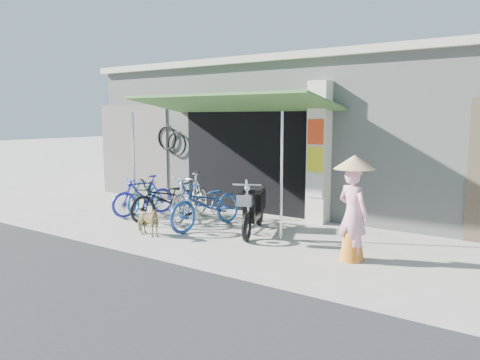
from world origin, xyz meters
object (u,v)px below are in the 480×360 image
Objects in this scene: bike_black at (166,199)px; street_dog at (147,221)px; bike_silver at (190,197)px; bike_teal at (144,194)px; bike_blue at (143,196)px; moped at (254,208)px; bike_navy at (207,204)px; nun at (353,209)px.

street_dog is at bearing -49.91° from bike_black.
bike_silver reaches higher than street_dog.
bike_silver reaches higher than bike_teal.
moped reaches higher than bike_blue.
moped reaches higher than bike_navy.
street_dog is at bearing -61.13° from bike_teal.
bike_black is 2.20m from moped.
bike_blue is 2.00m from bike_navy.
street_dog is 3.89m from nun.
moped reaches higher than street_dog.
moped is at bearing 15.58° from bike_black.
bike_silver is at bearing 10.55° from street_dog.
nun reaches higher than bike_silver.
bike_silver is 1.54m from street_dog.
bike_navy is (1.99, -0.15, 0.04)m from bike_blue.
moped is at bearing -23.10° from bike_teal.
nun is (5.23, -0.53, 0.37)m from bike_blue.
bike_black is at bearing 31.45° from street_dog.
bike_black is (0.77, -0.05, 0.01)m from bike_blue.
moped is at bearing -17.25° from bike_silver.
nun is at bearing -75.77° from street_dog.
nun reaches higher than bike_black.
bike_teal is at bearing 153.04° from moped.
bike_black is 1.44m from street_dog.
bike_blue is 0.92× the size of nun.
nun is (2.27, -0.64, 0.35)m from moped.
moped is (3.34, -0.28, 0.08)m from bike_teal.
bike_navy is at bearing 172.75° from moped.
bike_navy is at bearing -39.67° from bike_silver.
bike_teal is 5.69m from nun.
street_dog is (0.21, -1.51, -0.24)m from bike_silver.
moped is at bearing 21.64° from bike_navy.
bike_silver is (1.24, 0.21, 0.06)m from bike_blue.
bike_blue is 1.95m from street_dog.
nun is (4.46, -0.48, 0.37)m from bike_black.
bike_teal is 2.49m from street_dog.
bike_teal reaches higher than street_dog.
bike_navy is (1.22, -0.10, 0.03)m from bike_black.
bike_teal is 2.43m from bike_navy.
moped reaches higher than bike_black.
moped is 1.07× the size of nun.
bike_navy is 1.15× the size of nun.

